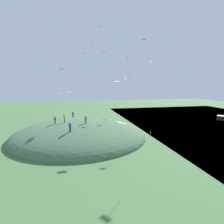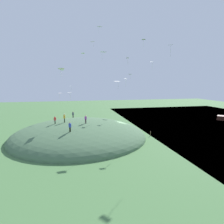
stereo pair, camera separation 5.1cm
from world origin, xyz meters
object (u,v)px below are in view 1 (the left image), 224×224
at_px(kite_5, 128,59).
at_px(kite_15, 70,93).
at_px(kite_10, 61,69).
at_px(person_with_child, 55,119).
at_px(mooring_post, 150,134).
at_px(kite_7, 93,42).
at_px(kite_3, 126,80).
at_px(kite_1, 144,40).
at_px(kite_8, 100,27).
at_px(kite_11, 130,74).
at_px(kite_13, 70,86).
at_px(person_near_shore, 70,126).
at_px(kite_4, 103,52).
at_px(kite_6, 117,82).
at_px(kite_14, 60,94).
at_px(person_walking_path, 64,117).
at_px(kite_0, 83,54).
at_px(kite_2, 62,70).
at_px(person_on_hilltop, 86,118).
at_px(kite_12, 170,46).
at_px(kite_9, 152,62).
at_px(person_watching_kites, 73,114).

distance_m(kite_5, kite_15, 20.97).
height_order(kite_5, kite_10, kite_5).
relative_size(person_with_child, mooring_post, 1.47).
xyz_separation_m(kite_7, mooring_post, (-9.98, 18.86, -22.23)).
height_order(kite_3, kite_10, kite_10).
xyz_separation_m(kite_1, kite_10, (14.15, -1.34, -5.10)).
relative_size(person_with_child, kite_8, 1.03).
relative_size(kite_11, kite_13, 0.82).
xyz_separation_m(kite_13, kite_15, (0.14, 14.52, -1.08)).
bearing_deg(person_near_shore, kite_1, -141.80).
height_order(kite_4, kite_11, kite_4).
distance_m(kite_1, kite_5, 18.66).
relative_size(kite_1, kite_15, 0.70).
height_order(kite_3, kite_6, kite_3).
distance_m(person_near_shore, kite_7, 30.10).
xyz_separation_m(kite_8, kite_14, (8.93, -8.55, -13.91)).
height_order(person_walking_path, mooring_post, person_walking_path).
height_order(kite_15, mooring_post, kite_15).
height_order(person_walking_path, person_near_shore, person_walking_path).
relative_size(kite_13, kite_14, 1.10).
bearing_deg(mooring_post, kite_4, 8.29).
relative_size(kite_0, kite_6, 1.27).
distance_m(person_with_child, kite_3, 19.96).
bearing_deg(kite_0, kite_6, 110.75).
bearing_deg(kite_2, kite_8, 161.61).
bearing_deg(kite_0, kite_14, 18.03).
relative_size(person_on_hilltop, kite_7, 0.76).
relative_size(person_near_shore, kite_11, 1.23).
distance_m(kite_0, kite_6, 17.25).
bearing_deg(kite_7, kite_1, 105.43).
height_order(person_walking_path, kite_12, kite_12).
height_order(kite_0, kite_13, kite_0).
bearing_deg(kite_6, person_with_child, -13.68).
bearing_deg(kite_6, kite_8, -56.53).
distance_m(kite_5, kite_9, 10.74).
bearing_deg(kite_11, kite_12, 95.45).
xyz_separation_m(kite_2, kite_5, (-17.28, -8.11, 3.81)).
bearing_deg(kite_1, person_watching_kites, -54.54).
distance_m(person_on_hilltop, mooring_post, 14.18).
xyz_separation_m(person_with_child, kite_12, (-22.28, 4.71, 14.35)).
height_order(kite_9, kite_11, kite_9).
relative_size(kite_1, kite_9, 0.73).
distance_m(kite_5, kite_8, 15.00).
distance_m(person_watching_kites, kite_1, 26.50).
distance_m(kite_6, mooring_post, 13.33).
bearing_deg(person_walking_path, kite_3, 93.12).
bearing_deg(kite_10, person_near_shore, 140.31).
height_order(kite_1, kite_8, kite_8).
bearing_deg(kite_8, kite_14, -43.74).
height_order(person_with_child, kite_9, kite_9).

